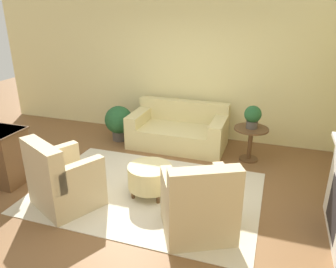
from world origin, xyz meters
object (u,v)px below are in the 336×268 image
potted_plant_on_side_table (253,116)px  potted_plant_floor (119,121)px  armchair_right (199,207)px  side_table (250,138)px  armchair_left (62,181)px  ottoman_table (150,177)px  couch (179,131)px

potted_plant_on_side_table → potted_plant_floor: potted_plant_on_side_table is taller
armchair_right → potted_plant_on_side_table: 2.37m
side_table → potted_plant_on_side_table: bearing=0.0°
armchair_left → ottoman_table: armchair_left is taller
potted_plant_on_side_table → potted_plant_floor: 2.67m
armchair_right → side_table: (0.38, 2.30, 0.04)m
ottoman_table → side_table: (1.26, 1.65, 0.13)m
armchair_left → side_table: armchair_left is taller
side_table → potted_plant_floor: 2.64m
couch → potted_plant_floor: 1.25m
couch → armchair_left: armchair_left is taller
couch → potted_plant_floor: bearing=-174.0°
armchair_right → potted_plant_floor: 3.30m
couch → potted_plant_floor: size_ratio=2.56×
couch → side_table: size_ratio=3.01×
armchair_left → armchair_right: size_ratio=1.00×
ottoman_table → side_table: side_table is taller
couch → armchair_left: size_ratio=1.72×
armchair_left → potted_plant_floor: (-0.35, 2.41, 0.02)m
couch → ottoman_table: 1.90m
ottoman_table → potted_plant_floor: (-1.37, 1.76, 0.11)m
armchair_left → potted_plant_floor: size_ratio=1.49×
armchair_right → armchair_left: bearing=180.0°
armchair_right → potted_plant_on_side_table: potted_plant_on_side_table is taller
couch → armchair_left: (-0.88, -2.54, 0.08)m
ottoman_table → potted_plant_floor: 2.24m
armchair_left → potted_plant_floor: 2.44m
armchair_right → side_table: 2.33m
armchair_left → ottoman_table: bearing=32.5°
potted_plant_on_side_table → side_table: bearing=180.0°
armchair_left → side_table: (2.28, 2.30, 0.04)m
potted_plant_on_side_table → ottoman_table: bearing=-127.4°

